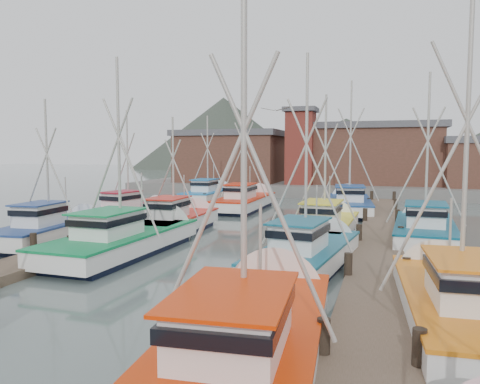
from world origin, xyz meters
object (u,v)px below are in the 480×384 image
(boat_8, at_px, (178,221))
(boat_12, at_px, (246,201))
(boat_1, at_px, (251,336))
(boat_4, at_px, (130,239))
(lookout_tower, at_px, (301,145))

(boat_8, relative_size, boat_12, 0.88)
(boat_8, bearing_deg, boat_1, -61.58)
(boat_1, distance_m, boat_8, 18.13)
(boat_4, bearing_deg, lookout_tower, 87.36)
(boat_12, bearing_deg, lookout_tower, 81.38)
(boat_1, height_order, boat_8, boat_1)
(boat_1, bearing_deg, lookout_tower, 94.25)
(boat_12, bearing_deg, boat_8, -93.48)
(lookout_tower, distance_m, boat_12, 15.25)
(lookout_tower, bearing_deg, boat_1, -81.40)
(boat_1, relative_size, boat_8, 1.16)
(boat_4, height_order, boat_8, boat_4)
(boat_8, distance_m, boat_12, 12.25)
(lookout_tower, height_order, boat_8, lookout_tower)
(lookout_tower, distance_m, boat_4, 32.94)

